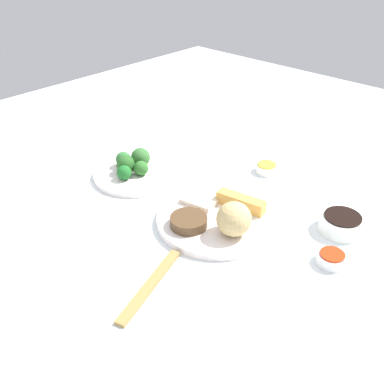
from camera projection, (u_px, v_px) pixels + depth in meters
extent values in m
cube|color=white|center=(230.00, 224.00, 0.99)|extent=(2.20, 2.20, 0.02)
cylinder|color=white|center=(216.00, 220.00, 0.98)|extent=(0.26, 0.26, 0.02)
sphere|color=tan|center=(234.00, 219.00, 0.90)|extent=(0.07, 0.07, 0.07)
cube|color=gold|center=(242.00, 203.00, 0.99)|extent=(0.12, 0.05, 0.03)
cube|color=beige|center=(201.00, 200.00, 1.02)|extent=(0.09, 0.08, 0.01)
cylinder|color=#503721|center=(189.00, 221.00, 0.94)|extent=(0.08, 0.08, 0.02)
cylinder|color=white|center=(136.00, 174.00, 1.15)|extent=(0.22, 0.22, 0.01)
sphere|color=#275C23|center=(126.00, 164.00, 1.13)|extent=(0.05, 0.05, 0.05)
sphere|color=#2E6B28|center=(141.00, 168.00, 1.12)|extent=(0.04, 0.04, 0.04)
sphere|color=#356B31|center=(141.00, 157.00, 1.16)|extent=(0.05, 0.05, 0.05)
sphere|color=#1E6826|center=(124.00, 173.00, 1.11)|extent=(0.04, 0.04, 0.04)
sphere|color=#2F6D33|center=(123.00, 159.00, 1.16)|extent=(0.04, 0.04, 0.04)
cylinder|color=white|center=(341.00, 224.00, 0.95)|extent=(0.10, 0.10, 0.03)
cylinder|color=black|center=(343.00, 217.00, 0.94)|extent=(0.08, 0.08, 0.00)
cylinder|color=white|center=(266.00, 169.00, 1.17)|extent=(0.06, 0.06, 0.02)
cylinder|color=yellow|center=(267.00, 165.00, 1.16)|extent=(0.05, 0.05, 0.00)
cylinder|color=white|center=(331.00, 259.00, 0.86)|extent=(0.06, 0.06, 0.02)
cylinder|color=red|center=(332.00, 254.00, 0.85)|extent=(0.05, 0.05, 0.00)
cube|color=#A27D42|center=(150.00, 285.00, 0.81)|extent=(0.08, 0.20, 0.01)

